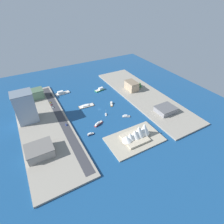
{
  "coord_description": "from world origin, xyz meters",
  "views": [
    {
      "loc": [
        102.09,
        227.35,
        171.04
      ],
      "look_at": [
        -10.84,
        24.77,
        4.85
      ],
      "focal_mm": 28.42,
      "sensor_mm": 36.0,
      "label": 1
    }
  ],
  "objects_px": {
    "tugboat_red": "(98,124)",
    "warehouse_low_gray": "(165,110)",
    "yacht_sleek_gray": "(126,116)",
    "hatchback_blue": "(66,125)",
    "apartment_midrise_tan": "(132,86)",
    "pickup_red": "(51,104)",
    "suv_black": "(51,95)",
    "sailboat_small_white": "(106,114)",
    "taxi_yellow_cab": "(50,102)",
    "ferry_white_commuter": "(62,93)",
    "patrol_launch_navy": "(91,134)",
    "ferry_green_doubledeck": "(100,90)",
    "opera_landmark": "(137,133)",
    "carpark_squat_concrete": "(40,151)",
    "tower_tall_glass": "(25,107)",
    "terminal_long_green": "(32,95)",
    "water_taxi_orange": "(111,104)",
    "traffic_light_waterfront": "(66,117)",
    "barge_flat_brown": "(86,106)",
    "van_white": "(53,107)"
  },
  "relations": [
    {
      "from": "traffic_light_waterfront",
      "to": "opera_landmark",
      "type": "bearing_deg",
      "value": 129.2
    },
    {
      "from": "warehouse_low_gray",
      "to": "ferry_white_commuter",
      "type": "bearing_deg",
      "value": -48.12
    },
    {
      "from": "terminal_long_green",
      "to": "taxi_yellow_cab",
      "type": "xyz_separation_m",
      "value": [
        -24.72,
        30.13,
        -6.92
      ]
    },
    {
      "from": "yacht_sleek_gray",
      "to": "tugboat_red",
      "type": "distance_m",
      "value": 46.95
    },
    {
      "from": "ferry_white_commuter",
      "to": "sailboat_small_white",
      "type": "bearing_deg",
      "value": 112.74
    },
    {
      "from": "barge_flat_brown",
      "to": "van_white",
      "type": "bearing_deg",
      "value": -21.14
    },
    {
      "from": "suv_black",
      "to": "terminal_long_green",
      "type": "bearing_deg",
      "value": -6.78
    },
    {
      "from": "tugboat_red",
      "to": "traffic_light_waterfront",
      "type": "xyz_separation_m",
      "value": [
        38.31,
        -32.78,
        5.44
      ]
    },
    {
      "from": "opera_landmark",
      "to": "carpark_squat_concrete",
      "type": "bearing_deg",
      "value": -15.63
    },
    {
      "from": "hatchback_blue",
      "to": "water_taxi_orange",
      "type": "bearing_deg",
      "value": -166.98
    },
    {
      "from": "ferry_green_doubledeck",
      "to": "terminal_long_green",
      "type": "xyz_separation_m",
      "value": [
        122.74,
        -27.97,
        8.51
      ]
    },
    {
      "from": "ferry_white_commuter",
      "to": "patrol_launch_navy",
      "type": "distance_m",
      "value": 133.09
    },
    {
      "from": "ferry_green_doubledeck",
      "to": "hatchback_blue",
      "type": "relative_size",
      "value": 4.93
    },
    {
      "from": "apartment_midrise_tan",
      "to": "pickup_red",
      "type": "distance_m",
      "value": 153.86
    },
    {
      "from": "tower_tall_glass",
      "to": "hatchback_blue",
      "type": "height_order",
      "value": "tower_tall_glass"
    },
    {
      "from": "taxi_yellow_cab",
      "to": "traffic_light_waterfront",
      "type": "height_order",
      "value": "traffic_light_waterfront"
    },
    {
      "from": "carpark_squat_concrete",
      "to": "apartment_midrise_tan",
      "type": "relative_size",
      "value": 1.17
    },
    {
      "from": "terminal_long_green",
      "to": "taxi_yellow_cab",
      "type": "distance_m",
      "value": 39.58
    },
    {
      "from": "tower_tall_glass",
      "to": "terminal_long_green",
      "type": "height_order",
      "value": "tower_tall_glass"
    },
    {
      "from": "yacht_sleek_gray",
      "to": "tower_tall_glass",
      "type": "distance_m",
      "value": 151.5
    },
    {
      "from": "ferry_white_commuter",
      "to": "patrol_launch_navy",
      "type": "bearing_deg",
      "value": 90.9
    },
    {
      "from": "sailboat_small_white",
      "to": "water_taxi_orange",
      "type": "relative_size",
      "value": 0.82
    },
    {
      "from": "warehouse_low_gray",
      "to": "pickup_red",
      "type": "xyz_separation_m",
      "value": [
        157.71,
        -111.25,
        -3.55
      ]
    },
    {
      "from": "carpark_squat_concrete",
      "to": "warehouse_low_gray",
      "type": "bearing_deg",
      "value": 178.05
    },
    {
      "from": "hatchback_blue",
      "to": "pickup_red",
      "type": "distance_m",
      "value": 66.16
    },
    {
      "from": "tower_tall_glass",
      "to": "suv_black",
      "type": "bearing_deg",
      "value": -127.79
    },
    {
      "from": "yacht_sleek_gray",
      "to": "suv_black",
      "type": "bearing_deg",
      "value": -54.4
    },
    {
      "from": "sailboat_small_white",
      "to": "hatchback_blue",
      "type": "height_order",
      "value": "sailboat_small_white"
    },
    {
      "from": "tower_tall_glass",
      "to": "patrol_launch_navy",
      "type": "bearing_deg",
      "value": 133.62
    },
    {
      "from": "patrol_launch_navy",
      "to": "tugboat_red",
      "type": "bearing_deg",
      "value": -141.79
    },
    {
      "from": "barge_flat_brown",
      "to": "water_taxi_orange",
      "type": "bearing_deg",
      "value": 158.94
    },
    {
      "from": "suv_black",
      "to": "pickup_red",
      "type": "xyz_separation_m",
      "value": [
        7.89,
        34.4,
        -0.06
      ]
    },
    {
      "from": "yacht_sleek_gray",
      "to": "sailboat_small_white",
      "type": "relative_size",
      "value": 1.16
    },
    {
      "from": "ferry_green_doubledeck",
      "to": "sailboat_small_white",
      "type": "bearing_deg",
      "value": 70.67
    },
    {
      "from": "water_taxi_orange",
      "to": "ferry_white_commuter",
      "type": "relative_size",
      "value": 0.48
    },
    {
      "from": "tugboat_red",
      "to": "warehouse_low_gray",
      "type": "relative_size",
      "value": 0.54
    },
    {
      "from": "pickup_red",
      "to": "suv_black",
      "type": "bearing_deg",
      "value": -102.92
    },
    {
      "from": "pickup_red",
      "to": "taxi_yellow_cab",
      "type": "bearing_deg",
      "value": -92.29
    },
    {
      "from": "water_taxi_orange",
      "to": "patrol_launch_navy",
      "type": "height_order",
      "value": "water_taxi_orange"
    },
    {
      "from": "apartment_midrise_tan",
      "to": "traffic_light_waterfront",
      "type": "xyz_separation_m",
      "value": [
        140.92,
        30.29,
        -4.16
      ]
    },
    {
      "from": "yacht_sleek_gray",
      "to": "suv_black",
      "type": "height_order",
      "value": "suv_black"
    },
    {
      "from": "barge_flat_brown",
      "to": "terminal_long_green",
      "type": "distance_m",
      "value": 102.98
    },
    {
      "from": "apartment_midrise_tan",
      "to": "water_taxi_orange",
      "type": "bearing_deg",
      "value": 22.47
    },
    {
      "from": "taxi_yellow_cab",
      "to": "pickup_red",
      "type": "distance_m",
      "value": 8.12
    },
    {
      "from": "tugboat_red",
      "to": "opera_landmark",
      "type": "relative_size",
      "value": 0.38
    },
    {
      "from": "pickup_red",
      "to": "tower_tall_glass",
      "type": "bearing_deg",
      "value": 34.05
    },
    {
      "from": "yacht_sleek_gray",
      "to": "hatchback_blue",
      "type": "relative_size",
      "value": 3.0
    },
    {
      "from": "opera_landmark",
      "to": "ferry_white_commuter",
      "type": "bearing_deg",
      "value": -72.67
    },
    {
      "from": "van_white",
      "to": "carpark_squat_concrete",
      "type": "bearing_deg",
      "value": 68.11
    },
    {
      "from": "patrol_launch_navy",
      "to": "taxi_yellow_cab",
      "type": "distance_m",
      "value": 111.95
    }
  ]
}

